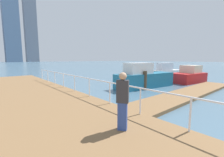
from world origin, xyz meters
The scene contains 12 objects.
ground_plane centered at (0.00, 20.00, 0.00)m, with size 300.00×300.00×0.00m, color slate.
floating_dock centered at (3.35, 11.97, 0.09)m, with size 13.69×2.00×0.18m, color olive.
boardwalk_railing centered at (-3.15, 10.13, 1.25)m, with size 0.06×28.43×1.08m.
dock_piling_1 centered at (2.43, 15.12, 0.79)m, with size 0.32×0.32×1.59m, color #473826.
dock_piling_4 centered at (2.50, 15.76, 0.94)m, with size 0.24×0.24×1.88m, color brown.
moored_boat_1 centered at (3.16, 15.81, 0.87)m, with size 6.10×2.42×2.25m.
moored_boat_2 centered at (8.16, 19.97, 0.71)m, with size 6.29×2.40×1.95m.
moored_boat_4 centered at (14.64, 20.24, 0.73)m, with size 5.76×2.87×1.97m.
moored_boat_5 centered at (9.41, 14.51, 0.72)m, with size 4.31×2.64×1.89m.
pedestrian_0 centered at (-4.60, 10.58, 1.34)m, with size 0.39×0.42×1.79m.
skyline_tower_4 centered at (11.80, 161.30, 25.96)m, with size 11.78×7.03×51.92m, color slate.
skyline_tower_5 centered at (28.35, 170.02, 44.60)m, with size 10.69×6.11×89.21m, color slate.
Camera 1 is at (-7.71, 7.42, 2.58)m, focal length 24.01 mm.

